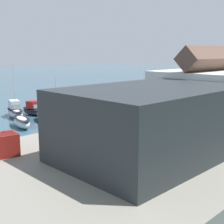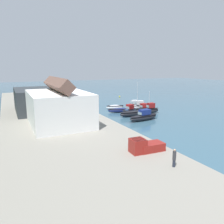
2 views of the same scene
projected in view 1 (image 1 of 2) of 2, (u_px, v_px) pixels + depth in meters
ground_plane at (48, 114)px, 52.02m from camera, size 320.00×320.00×0.00m
quay_promenade at (182, 140)px, 33.58m from camera, size 113.50×21.78×1.58m
harbor_clubhouse at (220, 94)px, 38.16m from camera, size 15.99×10.79×9.27m
yacht_club_building at (154, 121)px, 26.12m from camera, size 15.97×10.31×5.75m
moored_boat_0 at (104, 107)px, 53.09m from camera, size 3.08×8.47×2.68m
moored_boat_1 at (82, 112)px, 49.56m from camera, size 2.09×7.35×1.51m
moored_boat_2 at (61, 113)px, 48.04m from camera, size 3.50×5.48×2.64m
moored_boat_3 at (48, 119)px, 45.23m from camera, size 3.88×7.95×1.16m
moored_boat_4 at (22, 122)px, 42.46m from camera, size 2.96×5.58×1.48m
moored_boat_5 at (55, 106)px, 53.37m from camera, size 1.99×5.54×6.28m
moored_boat_6 at (34, 110)px, 50.94m from camera, size 2.63×5.37×2.28m
moored_boat_7 at (15, 111)px, 49.11m from camera, size 3.65×6.90×8.48m
parked_car_2 at (85, 121)px, 35.24m from camera, size 4.36×2.22×2.16m
pickup_truck_0 at (2, 143)px, 26.87m from camera, size 2.63×4.96×1.90m
dog_on_quay at (61, 132)px, 31.99m from camera, size 0.82×0.73×0.68m
mooring_buoy_0 at (112, 95)px, 72.54m from camera, size 0.65×0.65×0.65m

